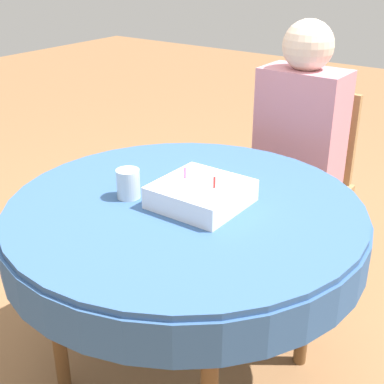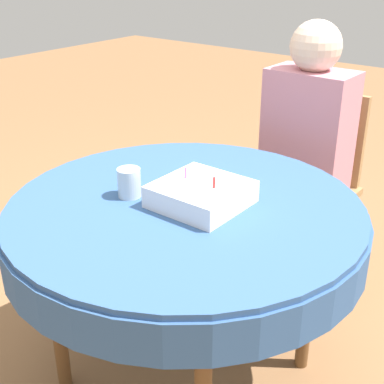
{
  "view_description": "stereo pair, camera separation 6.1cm",
  "coord_description": "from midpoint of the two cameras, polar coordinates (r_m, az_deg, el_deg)",
  "views": [
    {
      "loc": [
        0.94,
        -1.26,
        1.5
      ],
      "look_at": [
        0.02,
        0.01,
        0.78
      ],
      "focal_mm": 50.0,
      "sensor_mm": 36.0,
      "label": 1
    },
    {
      "loc": [
        0.99,
        -1.22,
        1.5
      ],
      "look_at": [
        0.02,
        0.01,
        0.78
      ],
      "focal_mm": 50.0,
      "sensor_mm": 36.0,
      "label": 2
    }
  ],
  "objects": [
    {
      "name": "dining_table",
      "position": [
        1.79,
        -1.74,
        -3.68
      ],
      "size": [
        1.19,
        1.19,
        0.73
      ],
      "color": "#335689",
      "rests_on": "ground_plane"
    },
    {
      "name": "chair",
      "position": [
        2.6,
        11.07,
        1.49
      ],
      "size": [
        0.43,
        0.43,
        0.89
      ],
      "rotation": [
        0.0,
        0.0,
        -0.01
      ],
      "color": "#A37A4C",
      "rests_on": "ground_plane"
    },
    {
      "name": "drinking_glass",
      "position": [
        1.78,
        -7.8,
        0.88
      ],
      "size": [
        0.08,
        0.08,
        0.1
      ],
      "color": "silver",
      "rests_on": "dining_table"
    },
    {
      "name": "person",
      "position": [
        2.44,
        10.61,
        6.26
      ],
      "size": [
        0.37,
        0.31,
        1.23
      ],
      "rotation": [
        0.0,
        0.0,
        -0.01
      ],
      "color": "beige",
      "rests_on": "ground_plane"
    },
    {
      "name": "birthday_cake",
      "position": [
        1.72,
        -0.04,
        -0.22
      ],
      "size": [
        0.27,
        0.27,
        0.11
      ],
      "color": "white",
      "rests_on": "dining_table"
    },
    {
      "name": "ground_plane",
      "position": [
        2.17,
        -1.51,
        -18.87
      ],
      "size": [
        12.0,
        12.0,
        0.0
      ],
      "primitive_type": "plane",
      "color": "#8C603D"
    }
  ]
}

